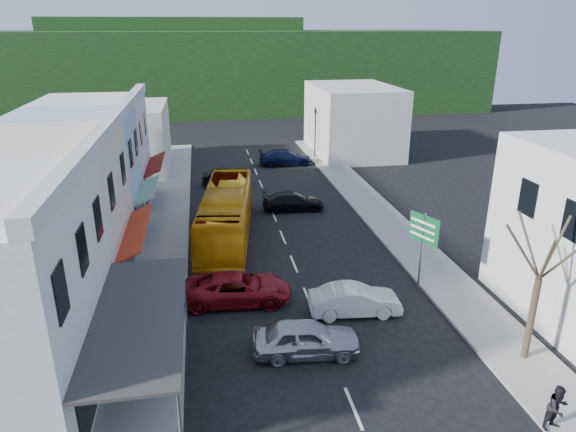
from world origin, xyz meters
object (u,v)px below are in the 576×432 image
(bus, at_px, (227,214))
(pedestrian_left, at_px, (172,275))
(car_red, at_px, (238,289))
(car_white, at_px, (355,300))
(traffic_signal, at_px, (315,133))
(car_silver, at_px, (306,339))
(direction_sign, at_px, (422,253))
(pedestrian_right, at_px, (558,408))
(street_tree, at_px, (539,279))

(bus, xyz_separation_m, pedestrian_left, (-3.16, -6.89, -0.55))
(bus, xyz_separation_m, car_red, (0.04, -8.40, -0.85))
(car_white, distance_m, traffic_signal, 30.54)
(car_silver, height_order, direction_sign, direction_sign)
(bus, xyz_separation_m, direction_sign, (9.32, -8.76, 0.56))
(car_white, xyz_separation_m, pedestrian_right, (4.44, -8.43, 0.30))
(pedestrian_left, distance_m, direction_sign, 12.67)
(car_silver, bearing_deg, pedestrian_left, 47.43)
(direction_sign, bearing_deg, car_red, 154.54)
(direction_sign, bearing_deg, pedestrian_right, -110.40)
(pedestrian_left, distance_m, street_tree, 16.77)
(car_silver, height_order, car_white, same)
(pedestrian_left, height_order, street_tree, street_tree)
(car_silver, distance_m, traffic_signal, 33.78)
(pedestrian_right, height_order, street_tree, street_tree)
(car_white, distance_m, pedestrian_right, 9.53)
(car_red, relative_size, direction_sign, 1.09)
(car_white, distance_m, street_tree, 8.03)
(bus, relative_size, direction_sign, 2.75)
(bus, bearing_deg, car_red, -81.88)
(car_silver, distance_m, car_red, 5.39)
(car_red, xyz_separation_m, pedestrian_left, (-3.20, 1.51, 0.30))
(pedestrian_left, bearing_deg, street_tree, -104.45)
(pedestrian_left, bearing_deg, car_red, -100.04)
(direction_sign, bearing_deg, traffic_signal, 65.16)
(street_tree, bearing_deg, car_silver, 167.85)
(car_silver, relative_size, traffic_signal, 0.86)
(bus, bearing_deg, street_tree, -45.51)
(car_silver, bearing_deg, traffic_signal, -7.49)
(pedestrian_right, relative_size, traffic_signal, 0.33)
(bus, height_order, car_silver, bus)
(car_red, distance_m, traffic_signal, 29.87)
(traffic_signal, bearing_deg, pedestrian_left, 42.56)
(pedestrian_left, distance_m, pedestrian_right, 17.67)
(car_red, xyz_separation_m, pedestrian_right, (9.78, -10.48, 0.30))
(bus, relative_size, street_tree, 1.57)
(car_white, relative_size, street_tree, 0.60)
(street_tree, bearing_deg, car_red, 149.14)
(direction_sign, distance_m, traffic_signal, 28.44)
(bus, distance_m, pedestrian_right, 21.29)
(car_red, xyz_separation_m, street_tree, (11.18, -6.68, 2.99))
(car_white, bearing_deg, bus, 31.40)
(bus, relative_size, pedestrian_right, 6.82)
(pedestrian_left, height_order, traffic_signal, traffic_signal)
(pedestrian_right, distance_m, street_tree, 4.87)
(car_white, relative_size, pedestrian_right, 2.59)
(pedestrian_right, bearing_deg, traffic_signal, 76.59)
(pedestrian_left, bearing_deg, pedestrian_right, -117.52)
(pedestrian_right, distance_m, traffic_signal, 38.57)
(bus, relative_size, pedestrian_left, 6.82)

